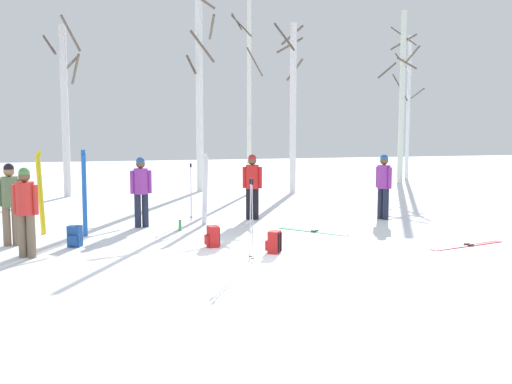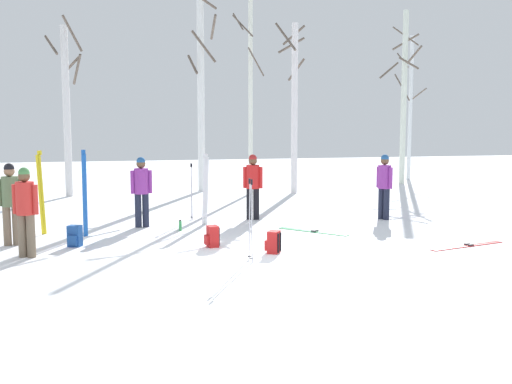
% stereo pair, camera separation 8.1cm
% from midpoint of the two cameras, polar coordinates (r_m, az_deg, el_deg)
% --- Properties ---
extents(ground_plane, '(60.00, 60.00, 0.00)m').
position_cam_midpoint_polar(ground_plane, '(11.34, 1.08, -6.42)').
color(ground_plane, white).
extents(person_0, '(0.48, 0.34, 1.72)m').
position_cam_midpoint_polar(person_0, '(15.87, -0.15, 0.91)').
color(person_0, black).
rests_on(person_0, ground_plane).
extents(person_1, '(0.34, 0.49, 1.72)m').
position_cam_midpoint_polar(person_1, '(16.25, 12.12, 0.90)').
color(person_1, '#1E2338').
rests_on(person_1, ground_plane).
extents(person_2, '(0.52, 0.34, 1.72)m').
position_cam_midpoint_polar(person_2, '(13.50, -21.94, -0.58)').
color(person_2, '#72604C').
rests_on(person_2, ground_plane).
extents(person_3, '(0.52, 0.34, 1.72)m').
position_cam_midpoint_polar(person_3, '(14.96, -10.58, 0.45)').
color(person_3, '#1E2338').
rests_on(person_3, ground_plane).
extents(person_4, '(0.48, 0.34, 1.72)m').
position_cam_midpoint_polar(person_4, '(12.19, -20.70, -1.25)').
color(person_4, '#72604C').
rests_on(person_4, ground_plane).
extents(ski_pair_planted_0, '(0.19, 0.09, 1.78)m').
position_cam_midpoint_polar(ski_pair_planted_0, '(15.12, -4.63, 0.23)').
color(ski_pair_planted_0, white).
rests_on(ski_pair_planted_0, ground_plane).
extents(ski_pair_planted_1, '(0.11, 0.12, 1.95)m').
position_cam_midpoint_polar(ski_pair_planted_1, '(14.03, -15.66, -0.14)').
color(ski_pair_planted_1, blue).
rests_on(ski_pair_planted_1, ground_plane).
extents(ski_pair_planted_2, '(0.16, 0.17, 1.92)m').
position_cam_midpoint_polar(ski_pair_planted_2, '(14.55, -19.42, -0.10)').
color(ski_pair_planted_2, yellow).
rests_on(ski_pair_planted_2, ground_plane).
extents(ski_pair_lying_0, '(1.90, 0.65, 0.05)m').
position_cam_midpoint_polar(ski_pair_lying_0, '(13.34, 19.43, -4.78)').
color(ski_pair_lying_0, red).
rests_on(ski_pair_lying_0, ground_plane).
extents(ski_pair_lying_1, '(1.32, 1.46, 0.05)m').
position_cam_midpoint_polar(ski_pair_lying_1, '(14.27, 5.55, -3.71)').
color(ski_pair_lying_1, green).
rests_on(ski_pair_lying_1, ground_plane).
extents(ski_poles_0, '(0.07, 0.21, 1.49)m').
position_cam_midpoint_polar(ski_poles_0, '(15.89, -5.94, 0.20)').
color(ski_poles_0, '#B2B2BC').
rests_on(ski_poles_0, ground_plane).
extents(ski_poles_1, '(0.07, 0.28, 1.53)m').
position_cam_midpoint_polar(ski_poles_1, '(11.09, -0.30, -2.43)').
color(ski_poles_1, '#B2B2BC').
rests_on(ski_poles_1, ground_plane).
extents(backpack_0, '(0.31, 0.28, 0.44)m').
position_cam_midpoint_polar(backpack_0, '(12.50, -3.95, -4.21)').
color(backpack_0, red).
rests_on(backpack_0, ground_plane).
extents(backpack_1, '(0.34, 0.33, 0.44)m').
position_cam_midpoint_polar(backpack_1, '(11.89, 1.84, -4.76)').
color(backpack_1, red).
rests_on(backpack_1, ground_plane).
extents(backpack_2, '(0.32, 0.34, 0.44)m').
position_cam_midpoint_polar(backpack_2, '(13.04, -16.52, -4.02)').
color(backpack_2, '#1E4C99').
rests_on(backpack_2, ground_plane).
extents(water_bottle_0, '(0.07, 0.07, 0.26)m').
position_cam_midpoint_polar(water_bottle_0, '(14.44, -6.98, -3.15)').
color(water_bottle_0, green).
rests_on(water_bottle_0, ground_plane).
extents(birch_tree_1, '(1.27, 1.21, 6.03)m').
position_cam_midpoint_polar(birch_tree_1, '(21.71, -17.28, 7.66)').
color(birch_tree_1, silver).
rests_on(birch_tree_1, ground_plane).
extents(birch_tree_2, '(1.06, 1.11, 7.22)m').
position_cam_midpoint_polar(birch_tree_2, '(22.45, -5.08, 9.63)').
color(birch_tree_2, silver).
rests_on(birch_tree_2, ground_plane).
extents(birch_tree_3, '(1.10, 1.04, 7.53)m').
position_cam_midpoint_polar(birch_tree_3, '(21.54, -0.43, 10.07)').
color(birch_tree_3, white).
rests_on(birch_tree_3, ground_plane).
extents(birch_tree_4, '(1.20, 1.21, 6.01)m').
position_cam_midpoint_polar(birch_tree_4, '(21.77, 3.72, 8.26)').
color(birch_tree_4, silver).
rests_on(birch_tree_4, ground_plane).
extents(birch_tree_5, '(1.77, 1.51, 7.04)m').
position_cam_midpoint_polar(birch_tree_5, '(25.84, 13.82, 8.84)').
color(birch_tree_5, silver).
rests_on(birch_tree_5, ground_plane).
extents(birch_tree_6, '(1.51, 1.49, 6.67)m').
position_cam_midpoint_polar(birch_tree_6, '(27.79, 14.37, 7.96)').
color(birch_tree_6, silver).
rests_on(birch_tree_6, ground_plane).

